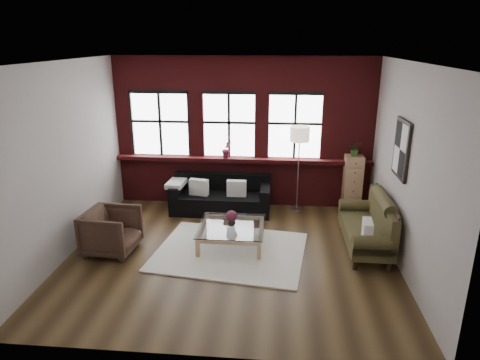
# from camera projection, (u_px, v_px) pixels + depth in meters

# --- Properties ---
(floor) EXTENTS (5.50, 5.50, 0.00)m
(floor) POSITION_uv_depth(u_px,v_px,m) (231.00, 254.00, 7.35)
(floor) COLOR #392714
(floor) RESTS_ON ground
(ceiling) EXTENTS (5.50, 5.50, 0.00)m
(ceiling) POSITION_uv_depth(u_px,v_px,m) (230.00, 61.00, 6.34)
(ceiling) COLOR white
(ceiling) RESTS_ON ground
(wall_back) EXTENTS (5.50, 0.00, 5.50)m
(wall_back) POSITION_uv_depth(u_px,v_px,m) (243.00, 132.00, 9.21)
(wall_back) COLOR #ADA6A1
(wall_back) RESTS_ON ground
(wall_front) EXTENTS (5.50, 0.00, 5.50)m
(wall_front) POSITION_uv_depth(u_px,v_px,m) (204.00, 232.00, 4.48)
(wall_front) COLOR #ADA6A1
(wall_front) RESTS_ON ground
(wall_left) EXTENTS (0.00, 5.00, 5.00)m
(wall_left) POSITION_uv_depth(u_px,v_px,m) (66.00, 161.00, 7.08)
(wall_left) COLOR #ADA6A1
(wall_left) RESTS_ON ground
(wall_right) EXTENTS (0.00, 5.00, 5.00)m
(wall_right) POSITION_uv_depth(u_px,v_px,m) (407.00, 169.00, 6.61)
(wall_right) COLOR #ADA6A1
(wall_right) RESTS_ON ground
(brick_backwall) EXTENTS (5.50, 0.12, 3.20)m
(brick_backwall) POSITION_uv_depth(u_px,v_px,m) (243.00, 133.00, 9.15)
(brick_backwall) COLOR maroon
(brick_backwall) RESTS_ON floor
(sill_ledge) EXTENTS (5.50, 0.30, 0.08)m
(sill_ledge) POSITION_uv_depth(u_px,v_px,m) (243.00, 159.00, 9.24)
(sill_ledge) COLOR maroon
(sill_ledge) RESTS_ON brick_backwall
(window_left) EXTENTS (1.38, 0.10, 1.50)m
(window_left) POSITION_uv_depth(u_px,v_px,m) (160.00, 125.00, 9.27)
(window_left) COLOR black
(window_left) RESTS_ON brick_backwall
(window_mid) EXTENTS (1.38, 0.10, 1.50)m
(window_mid) POSITION_uv_depth(u_px,v_px,m) (229.00, 126.00, 9.14)
(window_mid) COLOR black
(window_mid) RESTS_ON brick_backwall
(window_right) EXTENTS (1.38, 0.10, 1.50)m
(window_right) POSITION_uv_depth(u_px,v_px,m) (295.00, 127.00, 9.02)
(window_right) COLOR black
(window_right) RESTS_ON brick_backwall
(wall_poster) EXTENTS (0.05, 0.74, 0.94)m
(wall_poster) POSITION_uv_depth(u_px,v_px,m) (402.00, 149.00, 6.82)
(wall_poster) COLOR black
(wall_poster) RESTS_ON wall_right
(shag_rug) EXTENTS (2.74, 2.28, 0.03)m
(shag_rug) POSITION_uv_depth(u_px,v_px,m) (230.00, 251.00, 7.42)
(shag_rug) COLOR silver
(shag_rug) RESTS_ON floor
(dark_sofa) EXTENTS (2.08, 0.84, 0.75)m
(dark_sofa) POSITION_uv_depth(u_px,v_px,m) (221.00, 195.00, 9.06)
(dark_sofa) COLOR black
(dark_sofa) RESTS_ON floor
(pillow_a) EXTENTS (0.42, 0.21, 0.34)m
(pillow_a) POSITION_uv_depth(u_px,v_px,m) (199.00, 187.00, 8.94)
(pillow_a) COLOR silver
(pillow_a) RESTS_ON dark_sofa
(pillow_b) EXTENTS (0.40, 0.15, 0.34)m
(pillow_b) POSITION_uv_depth(u_px,v_px,m) (237.00, 188.00, 8.88)
(pillow_b) COLOR silver
(pillow_b) RESTS_ON dark_sofa
(vintage_settee) EXTENTS (0.79, 1.78, 0.95)m
(vintage_settee) POSITION_uv_depth(u_px,v_px,m) (365.00, 223.00, 7.41)
(vintage_settee) COLOR #3E391C
(vintage_settee) RESTS_ON floor
(pillow_settee) EXTENTS (0.17, 0.39, 0.34)m
(pillow_settee) POSITION_uv_depth(u_px,v_px,m) (367.00, 231.00, 6.87)
(pillow_settee) COLOR silver
(pillow_settee) RESTS_ON vintage_settee
(armchair) EXTENTS (0.91, 0.89, 0.77)m
(armchair) POSITION_uv_depth(u_px,v_px,m) (111.00, 231.00, 7.32)
(armchair) COLOR #37251B
(armchair) RESTS_ON floor
(coffee_table) EXTENTS (1.16, 1.16, 0.39)m
(coffee_table) POSITION_uv_depth(u_px,v_px,m) (232.00, 235.00, 7.62)
(coffee_table) COLOR tan
(coffee_table) RESTS_ON shag_rug
(vase) EXTENTS (0.17, 0.17, 0.14)m
(vase) POSITION_uv_depth(u_px,v_px,m) (232.00, 222.00, 7.54)
(vase) COLOR #B2B2B2
(vase) RESTS_ON coffee_table
(flowers) EXTENTS (0.21, 0.21, 0.21)m
(flowers) POSITION_uv_depth(u_px,v_px,m) (232.00, 216.00, 7.51)
(flowers) COLOR maroon
(flowers) RESTS_ON vase
(drawer_chest) EXTENTS (0.37, 0.37, 1.21)m
(drawer_chest) POSITION_uv_depth(u_px,v_px,m) (352.00, 184.00, 9.04)
(drawer_chest) COLOR tan
(drawer_chest) RESTS_ON floor
(potted_plant_top) EXTENTS (0.28, 0.25, 0.30)m
(potted_plant_top) POSITION_uv_depth(u_px,v_px,m) (355.00, 149.00, 8.80)
(potted_plant_top) COLOR #2D5923
(potted_plant_top) RESTS_ON drawer_chest
(floor_lamp) EXTENTS (0.40, 0.40, 1.96)m
(floor_lamp) POSITION_uv_depth(u_px,v_px,m) (298.00, 166.00, 8.98)
(floor_lamp) COLOR #A5A5A8
(floor_lamp) RESTS_ON floor
(sill_plant) EXTENTS (0.25, 0.23, 0.38)m
(sill_plant) POSITION_uv_depth(u_px,v_px,m) (227.00, 149.00, 9.17)
(sill_plant) COLOR maroon
(sill_plant) RESTS_ON sill_ledge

